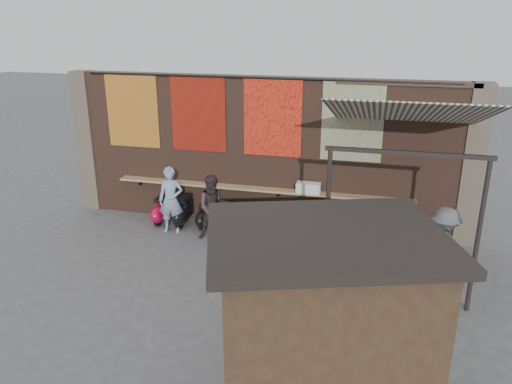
% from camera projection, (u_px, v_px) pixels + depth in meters
% --- Properties ---
extents(ground, '(70.00, 70.00, 0.00)m').
position_uv_depth(ground, '(235.00, 267.00, 11.44)').
color(ground, '#474749').
rests_on(ground, ground).
extents(brick_wall, '(10.00, 0.40, 4.00)m').
position_uv_depth(brick_wall, '(263.00, 153.00, 13.24)').
color(brick_wall, brown).
rests_on(brick_wall, ground).
extents(pier_left, '(0.50, 0.50, 4.00)m').
position_uv_depth(pier_left, '(89.00, 141.00, 14.45)').
color(pier_left, '#4C4238').
rests_on(pier_left, ground).
extents(pier_right, '(0.50, 0.50, 4.00)m').
position_uv_depth(pier_right, '(472.00, 167.00, 12.03)').
color(pier_right, '#4C4238').
rests_on(pier_right, ground).
extents(eating_counter, '(8.00, 0.32, 0.05)m').
position_uv_depth(eating_counter, '(259.00, 189.00, 13.20)').
color(eating_counter, '#9E7A51').
rests_on(eating_counter, brick_wall).
extents(shelf_box, '(0.61, 0.29, 0.27)m').
position_uv_depth(shelf_box, '(308.00, 188.00, 12.82)').
color(shelf_box, white).
rests_on(shelf_box, eating_counter).
extents(tapestry_redgold, '(1.50, 0.02, 2.00)m').
position_uv_depth(tapestry_redgold, '(132.00, 111.00, 13.54)').
color(tapestry_redgold, maroon).
rests_on(tapestry_redgold, brick_wall).
extents(tapestry_sun, '(1.50, 0.02, 2.00)m').
position_uv_depth(tapestry_sun, '(198.00, 114.00, 13.10)').
color(tapestry_sun, red).
rests_on(tapestry_sun, brick_wall).
extents(tapestry_orange, '(1.50, 0.02, 2.00)m').
position_uv_depth(tapestry_orange, '(272.00, 118.00, 12.64)').
color(tapestry_orange, red).
rests_on(tapestry_orange, brick_wall).
extents(tapestry_multi, '(1.50, 0.02, 2.00)m').
position_uv_depth(tapestry_multi, '(352.00, 121.00, 12.17)').
color(tapestry_multi, '#2B67A0').
rests_on(tapestry_multi, brick_wall).
extents(hang_rail, '(9.50, 0.06, 0.06)m').
position_uv_depth(hang_rail, '(261.00, 78.00, 12.37)').
color(hang_rail, black).
rests_on(hang_rail, brick_wall).
extents(scooter_stool_0, '(0.35, 0.77, 0.73)m').
position_uv_depth(scooter_stool_0, '(161.00, 210.00, 13.77)').
color(scooter_stool_0, '#B70E36').
rests_on(scooter_stool_0, ground).
extents(scooter_stool_1, '(0.38, 0.86, 0.81)m').
position_uv_depth(scooter_stool_1, '(183.00, 211.00, 13.62)').
color(scooter_stool_1, black).
rests_on(scooter_stool_1, ground).
extents(scooter_stool_2, '(0.32, 0.72, 0.68)m').
position_uv_depth(scooter_stool_2, '(205.00, 215.00, 13.49)').
color(scooter_stool_2, black).
rests_on(scooter_stool_2, ground).
extents(scooter_stool_3, '(0.34, 0.75, 0.71)m').
position_uv_depth(scooter_stool_3, '(226.00, 217.00, 13.34)').
color(scooter_stool_3, navy).
rests_on(scooter_stool_3, ground).
extents(scooter_stool_4, '(0.35, 0.77, 0.74)m').
position_uv_depth(scooter_stool_4, '(247.00, 219.00, 13.15)').
color(scooter_stool_4, '#0D1085').
rests_on(scooter_stool_4, ground).
extents(scooter_stool_5, '(0.35, 0.77, 0.73)m').
position_uv_depth(scooter_stool_5, '(270.00, 221.00, 13.04)').
color(scooter_stool_5, '#8A3A0C').
rests_on(scooter_stool_5, ground).
extents(scooter_stool_6, '(0.33, 0.73, 0.69)m').
position_uv_depth(scooter_stool_6, '(293.00, 224.00, 12.88)').
color(scooter_stool_6, '#161C4F').
rests_on(scooter_stool_6, ground).
extents(scooter_stool_7, '(0.40, 0.88, 0.84)m').
position_uv_depth(scooter_stool_7, '(317.00, 224.00, 12.72)').
color(scooter_stool_7, '#0E4728').
rests_on(scooter_stool_7, ground).
extents(scooter_stool_8, '(0.32, 0.71, 0.68)m').
position_uv_depth(scooter_stool_8, '(344.00, 229.00, 12.64)').
color(scooter_stool_8, maroon).
rests_on(scooter_stool_8, ground).
extents(scooter_stool_9, '(0.33, 0.74, 0.70)m').
position_uv_depth(scooter_stool_9, '(370.00, 230.00, 12.51)').
color(scooter_stool_9, '#0D6028').
rests_on(scooter_stool_9, ground).
extents(diner_left, '(0.70, 0.52, 1.78)m').
position_uv_depth(diner_left, '(171.00, 200.00, 13.04)').
color(diner_left, '#7C90B4').
rests_on(diner_left, ground).
extents(diner_right, '(1.00, 0.91, 1.69)m').
position_uv_depth(diner_right, '(213.00, 207.00, 12.66)').
color(diner_right, '#322729').
rests_on(diner_right, ground).
extents(shopper_navy, '(1.01, 0.99, 1.71)m').
position_uv_depth(shopper_navy, '(384.00, 245.00, 10.54)').
color(shopper_navy, black).
rests_on(shopper_navy, ground).
extents(shopper_grey, '(1.33, 1.20, 1.79)m').
position_uv_depth(shopper_grey, '(443.00, 248.00, 10.32)').
color(shopper_grey, '#555659').
rests_on(shopper_grey, ground).
extents(shopper_tan, '(0.95, 0.85, 1.64)m').
position_uv_depth(shopper_tan, '(360.00, 235.00, 11.13)').
color(shopper_tan, '#897957').
rests_on(shopper_tan, ground).
extents(market_stall, '(3.08, 2.67, 2.81)m').
position_uv_depth(market_stall, '(321.00, 337.00, 6.61)').
color(market_stall, black).
rests_on(market_stall, ground).
extents(stall_roof, '(3.47, 3.05, 0.12)m').
position_uv_depth(stall_roof, '(326.00, 236.00, 6.13)').
color(stall_roof, black).
rests_on(stall_roof, market_stall).
extents(stall_sign, '(1.15, 0.42, 0.50)m').
position_uv_depth(stall_sign, '(310.00, 260.00, 7.35)').
color(stall_sign, gold).
rests_on(stall_sign, market_stall).
extents(stall_shelf, '(2.08, 0.78, 0.06)m').
position_uv_depth(stall_shelf, '(307.00, 318.00, 7.69)').
color(stall_shelf, '#473321').
rests_on(stall_shelf, market_stall).
extents(awning_canvas, '(3.20, 3.28, 0.97)m').
position_uv_depth(awning_canvas, '(408.00, 113.00, 10.27)').
color(awning_canvas, beige).
rests_on(awning_canvas, brick_wall).
extents(awning_ledger, '(3.30, 0.08, 0.12)m').
position_uv_depth(awning_ledger, '(407.00, 83.00, 11.59)').
color(awning_ledger, '#33261C').
rests_on(awning_ledger, brick_wall).
extents(awning_header, '(3.00, 0.08, 0.08)m').
position_uv_depth(awning_header, '(408.00, 153.00, 9.05)').
color(awning_header, black).
rests_on(awning_header, awning_post_left).
extents(awning_post_left, '(0.09, 0.09, 3.10)m').
position_uv_depth(awning_post_left, '(327.00, 223.00, 9.89)').
color(awning_post_left, black).
rests_on(awning_post_left, ground).
extents(awning_post_right, '(0.09, 0.09, 3.10)m').
position_uv_depth(awning_post_right, '(478.00, 238.00, 9.24)').
color(awning_post_right, black).
rests_on(awning_post_right, ground).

